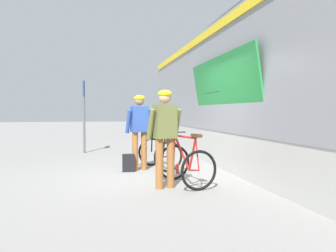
{
  "coord_description": "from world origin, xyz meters",
  "views": [
    {
      "loc": [
        -1.29,
        -7.14,
        1.38
      ],
      "look_at": [
        0.31,
        0.34,
        1.05
      ],
      "focal_mm": 36.18,
      "sensor_mm": 36.0,
      "label": 1
    }
  ],
  "objects_px": {
    "train_car": "(291,86)",
    "platform_sign_post": "(84,104)",
    "bicycle_near_red": "(186,164)",
    "water_bottle_near_the_bikes": "(177,169)",
    "bicycle_far_black": "(160,152)",
    "cyclist_near_in_olive": "(165,130)",
    "backpack_on_platform": "(128,163)",
    "cyclist_far_in_blue": "(139,125)"
  },
  "relations": [
    {
      "from": "cyclist_far_in_blue",
      "to": "bicycle_near_red",
      "type": "bearing_deg",
      "value": -70.22
    },
    {
      "from": "platform_sign_post",
      "to": "bicycle_near_red",
      "type": "bearing_deg",
      "value": -69.72
    },
    {
      "from": "cyclist_near_in_olive",
      "to": "backpack_on_platform",
      "type": "relative_size",
      "value": 4.4
    },
    {
      "from": "bicycle_far_black",
      "to": "cyclist_near_in_olive",
      "type": "bearing_deg",
      "value": -97.95
    },
    {
      "from": "train_car",
      "to": "bicycle_far_black",
      "type": "bearing_deg",
      "value": 162.48
    },
    {
      "from": "cyclist_near_in_olive",
      "to": "platform_sign_post",
      "type": "xyz_separation_m",
      "value": [
        -1.59,
        5.65,
        0.57
      ]
    },
    {
      "from": "bicycle_near_red",
      "to": "backpack_on_platform",
      "type": "bearing_deg",
      "value": 119.02
    },
    {
      "from": "train_car",
      "to": "water_bottle_near_the_bikes",
      "type": "relative_size",
      "value": 80.97
    },
    {
      "from": "cyclist_near_in_olive",
      "to": "water_bottle_near_the_bikes",
      "type": "xyz_separation_m",
      "value": [
        0.56,
        1.37,
        -0.95
      ]
    },
    {
      "from": "backpack_on_platform",
      "to": "water_bottle_near_the_bikes",
      "type": "distance_m",
      "value": 1.14
    },
    {
      "from": "bicycle_near_red",
      "to": "bicycle_far_black",
      "type": "height_order",
      "value": "same"
    },
    {
      "from": "bicycle_near_red",
      "to": "backpack_on_platform",
      "type": "relative_size",
      "value": 3.0
    },
    {
      "from": "backpack_on_platform",
      "to": "platform_sign_post",
      "type": "distance_m",
      "value": 4.23
    },
    {
      "from": "water_bottle_near_the_bikes",
      "to": "backpack_on_platform",
      "type": "bearing_deg",
      "value": 155.95
    },
    {
      "from": "water_bottle_near_the_bikes",
      "to": "cyclist_far_in_blue",
      "type": "bearing_deg",
      "value": 142.07
    },
    {
      "from": "cyclist_far_in_blue",
      "to": "water_bottle_near_the_bikes",
      "type": "xyz_separation_m",
      "value": [
        0.77,
        -0.6,
        -0.95
      ]
    },
    {
      "from": "cyclist_near_in_olive",
      "to": "platform_sign_post",
      "type": "relative_size",
      "value": 0.73
    },
    {
      "from": "bicycle_near_red",
      "to": "backpack_on_platform",
      "type": "height_order",
      "value": "bicycle_near_red"
    },
    {
      "from": "bicycle_far_black",
      "to": "train_car",
      "type": "bearing_deg",
      "value": -17.52
    },
    {
      "from": "train_car",
      "to": "cyclist_far_in_blue",
      "type": "height_order",
      "value": "train_car"
    },
    {
      "from": "bicycle_far_black",
      "to": "backpack_on_platform",
      "type": "xyz_separation_m",
      "value": [
        -0.77,
        -0.22,
        -0.2
      ]
    },
    {
      "from": "train_car",
      "to": "backpack_on_platform",
      "type": "height_order",
      "value": "train_car"
    },
    {
      "from": "cyclist_far_in_blue",
      "to": "platform_sign_post",
      "type": "relative_size",
      "value": 0.73
    },
    {
      "from": "train_car",
      "to": "platform_sign_post",
      "type": "distance_m",
      "value": 6.59
    },
    {
      "from": "bicycle_near_red",
      "to": "bicycle_far_black",
      "type": "relative_size",
      "value": 1.0
    },
    {
      "from": "platform_sign_post",
      "to": "cyclist_far_in_blue",
      "type": "bearing_deg",
      "value": -69.48
    },
    {
      "from": "bicycle_far_black",
      "to": "platform_sign_post",
      "type": "relative_size",
      "value": 0.5
    },
    {
      "from": "bicycle_near_red",
      "to": "water_bottle_near_the_bikes",
      "type": "xyz_separation_m",
      "value": [
        0.13,
        1.18,
        -0.29
      ]
    },
    {
      "from": "platform_sign_post",
      "to": "bicycle_far_black",
      "type": "bearing_deg",
      "value": -62.5
    },
    {
      "from": "cyclist_near_in_olive",
      "to": "backpack_on_platform",
      "type": "xyz_separation_m",
      "value": [
        -0.48,
        1.83,
        -0.85
      ]
    },
    {
      "from": "train_car",
      "to": "water_bottle_near_the_bikes",
      "type": "distance_m",
      "value": 3.23
    },
    {
      "from": "bicycle_far_black",
      "to": "backpack_on_platform",
      "type": "height_order",
      "value": "bicycle_far_black"
    },
    {
      "from": "train_car",
      "to": "cyclist_near_in_olive",
      "type": "height_order",
      "value": "train_car"
    },
    {
      "from": "train_car",
      "to": "bicycle_far_black",
      "type": "distance_m",
      "value": 3.43
    },
    {
      "from": "cyclist_near_in_olive",
      "to": "water_bottle_near_the_bikes",
      "type": "distance_m",
      "value": 1.75
    },
    {
      "from": "train_car",
      "to": "backpack_on_platform",
      "type": "distance_m",
      "value": 4.14
    },
    {
      "from": "train_car",
      "to": "platform_sign_post",
      "type": "xyz_separation_m",
      "value": [
        -4.79,
        4.52,
        -0.34
      ]
    },
    {
      "from": "cyclist_near_in_olive",
      "to": "bicycle_near_red",
      "type": "distance_m",
      "value": 0.8
    },
    {
      "from": "train_car",
      "to": "bicycle_near_red",
      "type": "height_order",
      "value": "train_car"
    },
    {
      "from": "water_bottle_near_the_bikes",
      "to": "cyclist_near_in_olive",
      "type": "bearing_deg",
      "value": -112.24
    },
    {
      "from": "cyclist_far_in_blue",
      "to": "bicycle_near_red",
      "type": "xyz_separation_m",
      "value": [
        0.64,
        -1.78,
        -0.65
      ]
    },
    {
      "from": "bicycle_far_black",
      "to": "water_bottle_near_the_bikes",
      "type": "height_order",
      "value": "bicycle_far_black"
    }
  ]
}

